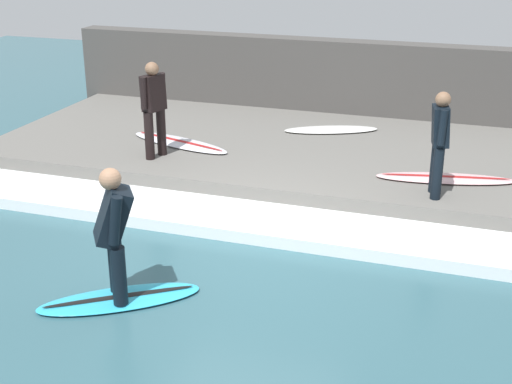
# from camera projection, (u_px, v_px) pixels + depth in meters

# --- Properties ---
(ground_plane) EXTENTS (28.00, 28.00, 0.00)m
(ground_plane) POSITION_uv_depth(u_px,v_px,m) (246.00, 254.00, 9.13)
(ground_plane) COLOR #335B66
(concrete_ledge) EXTENTS (4.40, 10.94, 0.38)m
(concrete_ledge) POSITION_uv_depth(u_px,v_px,m) (314.00, 156.00, 12.22)
(concrete_ledge) COLOR #66635E
(concrete_ledge) RESTS_ON ground_plane
(back_wall) EXTENTS (0.50, 11.49, 1.78)m
(back_wall) POSITION_uv_depth(u_px,v_px,m) (345.00, 86.00, 14.13)
(back_wall) COLOR #474442
(back_wall) RESTS_ON ground_plane
(wave_foam_crest) EXTENTS (1.10, 10.39, 0.17)m
(wave_foam_crest) POSITION_uv_depth(u_px,v_px,m) (265.00, 223.00, 9.82)
(wave_foam_crest) COLOR white
(wave_foam_crest) RESTS_ON ground_plane
(surfboard_riding) EXTENTS (1.51, 1.82, 0.07)m
(surfboard_riding) POSITION_uv_depth(u_px,v_px,m) (120.00, 299.00, 8.00)
(surfboard_riding) COLOR #2DADD1
(surfboard_riding) RESTS_ON ground_plane
(surfer_riding) EXTENTS (0.58, 0.59, 1.53)m
(surfer_riding) POSITION_uv_depth(u_px,v_px,m) (114.00, 228.00, 7.68)
(surfer_riding) COLOR black
(surfer_riding) RESTS_ON surfboard_riding
(surfer_waiting_near) EXTENTS (0.50, 0.31, 1.48)m
(surfer_waiting_near) POSITION_uv_depth(u_px,v_px,m) (439.00, 138.00, 9.72)
(surfer_waiting_near) COLOR black
(surfer_waiting_near) RESTS_ON concrete_ledge
(surfboard_waiting_near) EXTENTS (0.87, 2.09, 0.07)m
(surfboard_waiting_near) POSITION_uv_depth(u_px,v_px,m) (445.00, 178.00, 10.57)
(surfboard_waiting_near) COLOR beige
(surfboard_waiting_near) RESTS_ON concrete_ledge
(surfer_waiting_far) EXTENTS (0.51, 0.34, 1.55)m
(surfer_waiting_far) POSITION_uv_depth(u_px,v_px,m) (154.00, 105.00, 11.30)
(surfer_waiting_far) COLOR black
(surfer_waiting_far) RESTS_ON concrete_ledge
(surfboard_waiting_far) EXTENTS (1.10, 2.10, 0.07)m
(surfboard_waiting_far) POSITION_uv_depth(u_px,v_px,m) (180.00, 142.00, 12.23)
(surfboard_waiting_far) COLOR silver
(surfboard_waiting_far) RESTS_ON concrete_ledge
(surfboard_spare) EXTENTS (1.12, 1.77, 0.06)m
(surfboard_spare) POSITION_uv_depth(u_px,v_px,m) (331.00, 130.00, 12.97)
(surfboard_spare) COLOR white
(surfboard_spare) RESTS_ON concrete_ledge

